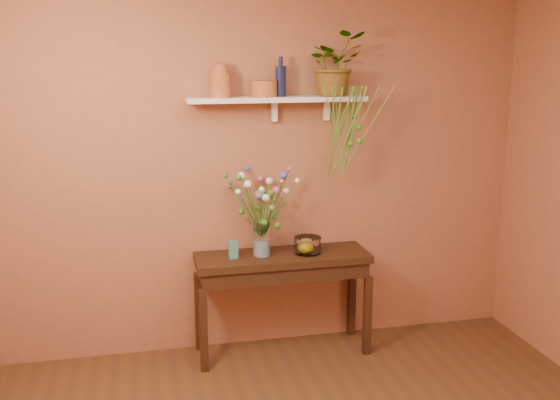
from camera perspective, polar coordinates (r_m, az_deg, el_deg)
room at (r=2.91m, az=6.75°, el=-4.73°), size 4.04×4.04×2.70m
sideboard at (r=4.76m, az=0.21°, el=-6.20°), size 1.29×0.41×0.78m
wall_shelf at (r=4.60m, az=-0.16°, el=9.03°), size 1.30×0.24×0.19m
terracotta_jug at (r=4.51m, az=-5.38°, el=10.65°), size 0.17×0.17×0.24m
terracotta_pot at (r=4.58m, az=-1.46°, el=10.00°), size 0.22×0.22×0.11m
blue_bottle at (r=4.60m, az=0.07°, el=10.73°), size 0.08×0.08×0.28m
spider_plant at (r=4.67m, az=4.95°, el=12.13°), size 0.47×0.43×0.46m
plant_fronds at (r=4.57m, az=6.36°, el=6.47°), size 0.51×0.35×0.68m
glass_vase at (r=4.65m, az=-1.66°, el=-3.74°), size 0.12×0.12×0.26m
bouquet at (r=4.57m, az=-1.70°, el=0.45°), size 0.51×0.48×0.50m
glass_bowl at (r=4.74m, az=2.51°, el=-4.14°), size 0.20×0.20×0.12m
lemon at (r=4.73m, az=2.36°, el=-4.27°), size 0.08×0.08×0.08m
carton at (r=4.62m, az=-4.24°, el=-4.50°), size 0.07×0.05×0.13m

